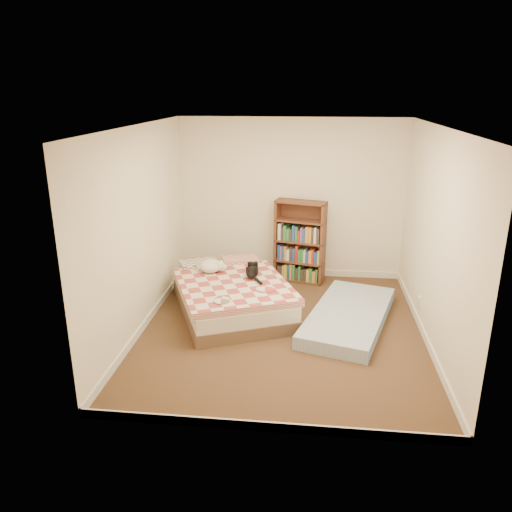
# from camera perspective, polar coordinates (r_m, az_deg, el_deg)

# --- Properties ---
(room) EXTENTS (3.51, 4.01, 2.51)m
(room) POSITION_cam_1_polar(r_m,az_deg,el_deg) (5.95, 3.16, 1.95)
(room) COLOR #4C3520
(room) RESTS_ON ground
(bed) EXTENTS (1.96, 2.26, 0.51)m
(bed) POSITION_cam_1_polar(r_m,az_deg,el_deg) (6.84, -2.76, -4.38)
(bed) COLOR brown
(bed) RESTS_ON room
(bookshelf) EXTENTS (0.84, 0.45, 1.29)m
(bookshelf) POSITION_cam_1_polar(r_m,az_deg,el_deg) (7.82, 5.00, 0.63)
(bookshelf) COLOR #582F1E
(bookshelf) RESTS_ON room
(floor_mattress) EXTENTS (1.39, 2.12, 0.18)m
(floor_mattress) POSITION_cam_1_polar(r_m,az_deg,el_deg) (6.64, 10.55, -6.80)
(floor_mattress) COLOR #7B9ECD
(floor_mattress) RESTS_ON room
(black_cat) EXTENTS (0.21, 0.63, 0.14)m
(black_cat) POSITION_cam_1_polar(r_m,az_deg,el_deg) (6.85, -0.37, -1.72)
(black_cat) COLOR black
(black_cat) RESTS_ON bed
(white_dog) EXTENTS (0.46, 0.47, 0.17)m
(white_dog) POSITION_cam_1_polar(r_m,az_deg,el_deg) (7.00, -5.14, -1.15)
(white_dog) COLOR white
(white_dog) RESTS_ON bed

